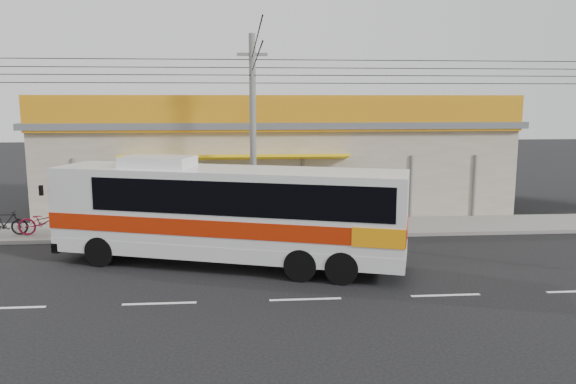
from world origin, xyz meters
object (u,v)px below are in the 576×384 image
Objects in this scene: motorbike_dark at (5,223)px; motorbike_red at (44,222)px; utility_pole at (252,70)px; coach_bus at (232,209)px.

motorbike_red is at bearing -94.29° from motorbike_dark.
motorbike_red is 10.27m from utility_pole.
utility_pole is at bearing -90.21° from motorbike_red.
utility_pole is (9.87, 0.06, 5.98)m from motorbike_dark.
coach_bus is 0.35× the size of utility_pole.
coach_bus is 6.53m from utility_pole.
motorbike_red reaches higher than motorbike_dark.
coach_bus is 6.93× the size of motorbike_dark.
motorbike_red is 1.52m from motorbike_dark.
utility_pole is at bearing -93.05° from motorbike_dark.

